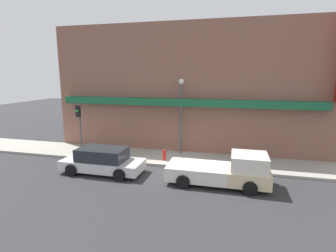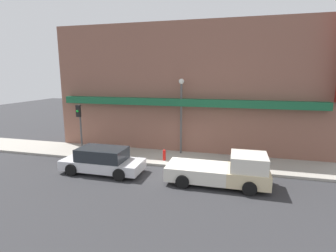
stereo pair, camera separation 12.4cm
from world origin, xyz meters
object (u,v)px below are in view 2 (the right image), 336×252
at_px(parked_car, 103,160).
at_px(fire_hydrant, 164,155).
at_px(pickup_truck, 224,171).
at_px(street_lamp, 181,107).
at_px(traffic_light, 80,121).

xyz_separation_m(parked_car, fire_hydrant, (3.03, 2.56, -0.20)).
height_order(pickup_truck, parked_car, pickup_truck).
xyz_separation_m(fire_hydrant, street_lamp, (0.72, 1.81, 2.93)).
distance_m(fire_hydrant, street_lamp, 3.52).
relative_size(pickup_truck, street_lamp, 1.00).
xyz_separation_m(fire_hydrant, traffic_light, (-5.87, -0.31, 2.05)).
bearing_deg(parked_car, traffic_light, 142.41).
relative_size(pickup_truck, traffic_light, 1.50).
height_order(parked_car, street_lamp, street_lamp).
bearing_deg(street_lamp, pickup_truck, -53.71).
bearing_deg(street_lamp, traffic_light, -162.18).
height_order(fire_hydrant, street_lamp, street_lamp).
relative_size(parked_car, fire_hydrant, 6.62).
bearing_deg(traffic_light, pickup_truck, -12.96).
xyz_separation_m(parked_car, traffic_light, (-2.85, 2.26, 1.85)).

